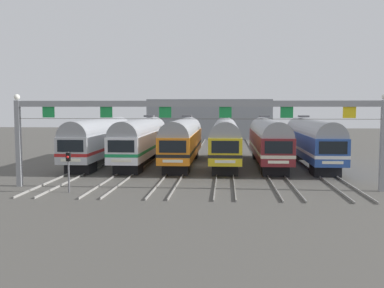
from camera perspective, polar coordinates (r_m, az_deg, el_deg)
The scene contains 11 objects.
ground_plane at distance 46.32m, azimuth 1.54°, elevation -2.68°, with size 160.00×160.00×0.00m, color #4C4944.
track_bed at distance 63.19m, azimuth 2.28°, elevation -0.60°, with size 23.46×70.00×0.15m.
commuter_train_stainless at distance 47.84m, azimuth -11.70°, elevation 0.69°, with size 2.88×18.06×4.77m.
commuter_train_white at distance 46.83m, azimuth -6.53°, elevation 0.68°, with size 2.88×18.06×5.05m.
commuter_train_orange at distance 46.20m, azimuth -1.17°, elevation 0.65°, with size 2.88×18.06×5.05m.
commuter_train_yellow at distance 45.99m, azimuth 4.28°, elevation 0.62°, with size 2.88×18.06×5.05m.
commuter_train_maroon at distance 46.20m, azimuth 9.73°, elevation 0.58°, with size 2.88×18.06×5.05m.
commuter_train_blue at distance 46.82m, azimuth 15.09°, elevation 0.54°, with size 2.88×18.06×5.05m.
catenary_gantry at distance 32.45m, azimuth 0.40°, elevation 3.64°, with size 27.19×0.44×6.97m.
yard_signal_mast at distance 32.45m, azimuth -15.54°, elevation -2.50°, with size 0.28×0.35×2.88m.
maintenance_building at distance 86.20m, azimuth 2.31°, elevation 3.25°, with size 23.02×10.00×7.37m, color gray.
Camera 1 is at (2.21, -45.87, 6.05)m, focal length 41.66 mm.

